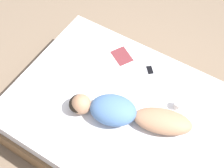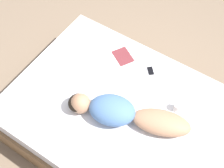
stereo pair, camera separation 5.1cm
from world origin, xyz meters
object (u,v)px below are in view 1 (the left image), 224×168
at_px(coffee_mug, 178,105).
at_px(cell_phone, 150,70).
at_px(person, 124,113).
at_px(open_magazine, 111,61).

relative_size(coffee_mug, cell_phone, 0.75).
relative_size(person, open_magazine, 1.89).
bearing_deg(coffee_mug, person, 134.20).
bearing_deg(person, coffee_mug, -64.97).
height_order(person, coffee_mug, person).
relative_size(open_magazine, coffee_mug, 5.77).
bearing_deg(cell_phone, coffee_mug, -71.99).
distance_m(person, open_magazine, 0.71).
xyz_separation_m(open_magazine, coffee_mug, (-0.15, -0.85, 0.04)).
xyz_separation_m(person, open_magazine, (0.52, 0.47, -0.09)).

